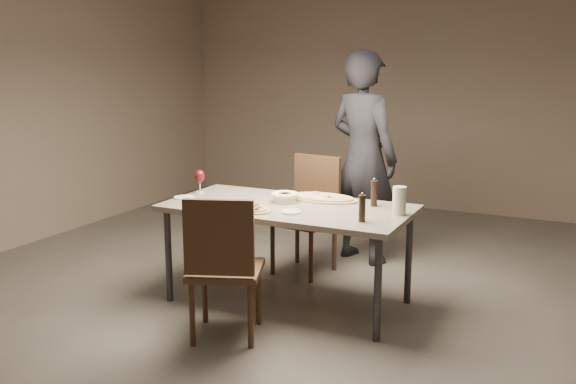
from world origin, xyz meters
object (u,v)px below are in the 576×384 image
at_px(zucchini_pizza, 238,207).
at_px(ham_pizza, 323,198).
at_px(pepper_mill_left, 374,193).
at_px(bread_basket, 285,196).
at_px(dining_table, 288,213).
at_px(diner, 363,157).
at_px(chair_far, 310,207).
at_px(chair_near, 223,261).
at_px(carafe, 399,201).

distance_m(zucchini_pizza, ham_pizza, 0.70).
bearing_deg(pepper_mill_left, bread_basket, -165.93).
xyz_separation_m(dining_table, diner, (0.15, 1.23, 0.25)).
bearing_deg(zucchini_pizza, pepper_mill_left, 51.02).
bearing_deg(pepper_mill_left, diner, 113.51).
distance_m(zucchini_pizza, bread_basket, 0.41).
height_order(pepper_mill_left, chair_far, chair_far).
distance_m(ham_pizza, chair_far, 0.62).
height_order(dining_table, pepper_mill_left, pepper_mill_left).
distance_m(zucchini_pizza, chair_near, 0.59).
height_order(dining_table, chair_near, chair_near).
xyz_separation_m(chair_near, diner, (0.23, 2.03, 0.40)).
bearing_deg(zucchini_pizza, dining_table, 65.80).
bearing_deg(diner, bread_basket, 98.90).
xyz_separation_m(pepper_mill_left, chair_far, (-0.74, 0.51, -0.29)).
height_order(pepper_mill_left, carafe, pepper_mill_left).
xyz_separation_m(carafe, chair_far, (-0.98, 0.69, -0.29)).
bearing_deg(carafe, dining_table, -174.61).
xyz_separation_m(pepper_mill_left, diner, (-0.43, 0.98, 0.10)).
xyz_separation_m(carafe, diner, (-0.67, 1.16, 0.10)).
bearing_deg(carafe, chair_near, -135.73).
relative_size(bread_basket, diner, 0.11).
distance_m(pepper_mill_left, chair_near, 1.27).
height_order(ham_pizza, pepper_mill_left, pepper_mill_left).
bearing_deg(ham_pizza, dining_table, -123.81).
distance_m(zucchini_pizza, pepper_mill_left, 0.99).
relative_size(ham_pizza, chair_far, 0.56).
relative_size(zucchini_pizza, carafe, 2.59).
height_order(pepper_mill_left, chair_near, chair_near).
relative_size(dining_table, chair_far, 1.82).
height_order(zucchini_pizza, ham_pizza, zucchini_pizza).
distance_m(dining_table, chair_near, 0.81).
distance_m(bread_basket, pepper_mill_left, 0.67).
distance_m(ham_pizza, diner, 0.97).
xyz_separation_m(dining_table, chair_far, (-0.16, 0.76, -0.14)).
distance_m(pepper_mill_left, diner, 1.08).
bearing_deg(dining_table, ham_pizza, 60.56).
distance_m(dining_table, zucchini_pizza, 0.39).
distance_m(ham_pizza, carafe, 0.69).
xyz_separation_m(dining_table, zucchini_pizza, (-0.26, -0.28, 0.07)).
bearing_deg(ham_pizza, pepper_mill_left, -8.53).
bearing_deg(chair_near, zucchini_pizza, 88.67).
bearing_deg(chair_near, bread_basket, 68.67).
height_order(zucchini_pizza, bread_basket, bread_basket).
bearing_deg(dining_table, chair_far, 101.87).
distance_m(dining_table, diner, 1.27).
relative_size(pepper_mill_left, chair_far, 0.21).
height_order(ham_pizza, carafe, carafe).
xyz_separation_m(bread_basket, chair_near, (-0.01, -0.88, -0.25)).
bearing_deg(dining_table, chair_near, -95.64).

